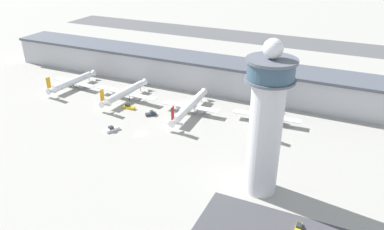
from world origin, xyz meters
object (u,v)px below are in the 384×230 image
object	(u,v)px
control_tower	(266,121)
airplane_gate_bravo	(125,93)
service_truck_fuel	(112,129)
airplane_gate_delta	(266,116)
service_truck_baggage	(151,114)
airplane_gate_charlie	(190,106)
airplane_gate_alpha	(73,82)
car_silver_sedan	(299,227)
service_truck_catering	(128,107)

from	to	relation	value
control_tower	airplane_gate_bravo	world-z (taller)	control_tower
airplane_gate_bravo	service_truck_fuel	xyz separation A→B (m)	(15.79, -34.95, -3.64)
airplane_gate_delta	service_truck_baggage	size ratio (longest dim) A/B	6.18
airplane_gate_charlie	airplane_gate_delta	xyz separation A→B (m)	(40.31, 6.14, -0.02)
airplane_gate_alpha	car_silver_sedan	world-z (taller)	airplane_gate_alpha
control_tower	car_silver_sedan	size ratio (longest dim) A/B	12.79
control_tower	airplane_gate_charlie	world-z (taller)	control_tower
service_truck_catering	car_silver_sedan	world-z (taller)	service_truck_catering
service_truck_fuel	car_silver_sedan	world-z (taller)	service_truck_fuel
control_tower	car_silver_sedan	bearing A→B (deg)	-40.91
airplane_gate_delta	service_truck_baggage	xyz separation A→B (m)	(-58.22, -16.75, -3.43)
airplane_gate_alpha	car_silver_sedan	xyz separation A→B (m)	(152.58, -67.16, -3.34)
service_truck_catering	service_truck_baggage	world-z (taller)	service_truck_catering
service_truck_baggage	control_tower	bearing A→B (deg)	-28.49
service_truck_fuel	service_truck_baggage	distance (m)	24.64
airplane_gate_charlie	service_truck_fuel	xyz separation A→B (m)	(-26.35, -33.76, -3.44)
service_truck_catering	airplane_gate_bravo	bearing A→B (deg)	131.47
airplane_gate_bravo	car_silver_sedan	world-z (taller)	airplane_gate_bravo
airplane_gate_charlie	car_silver_sedan	distance (m)	94.71
airplane_gate_charlie	service_truck_baggage	distance (m)	21.10
service_truck_fuel	service_truck_baggage	size ratio (longest dim) A/B	1.32
airplane_gate_alpha	car_silver_sedan	bearing A→B (deg)	-23.76
airplane_gate_bravo	car_silver_sedan	bearing A→B (deg)	-30.16
service_truck_fuel	airplane_gate_bravo	bearing A→B (deg)	114.32
service_truck_baggage	airplane_gate_delta	bearing A→B (deg)	16.05
control_tower	airplane_gate_alpha	bearing A→B (deg)	158.93
airplane_gate_delta	airplane_gate_alpha	bearing A→B (deg)	-178.68
service_truck_fuel	airplane_gate_alpha	bearing A→B (deg)	146.69
airplane_gate_bravo	service_truck_fuel	size ratio (longest dim) A/B	5.46
airplane_gate_alpha	service_truck_baggage	size ratio (longest dim) A/B	6.86
airplane_gate_bravo	airplane_gate_delta	world-z (taller)	airplane_gate_delta
control_tower	airplane_gate_alpha	xyz separation A→B (m)	(-135.18, 52.08, -25.34)
airplane_gate_charlie	car_silver_sedan	xyz separation A→B (m)	(69.83, -63.87, -3.74)
service_truck_catering	service_truck_baggage	bearing A→B (deg)	-7.99
airplane_gate_bravo	airplane_gate_charlie	bearing A→B (deg)	-1.61
airplane_gate_bravo	airplane_gate_charlie	world-z (taller)	airplane_gate_bravo
airplane_gate_alpha	service_truck_fuel	bearing A→B (deg)	-33.31
airplane_gate_charlie	service_truck_baggage	xyz separation A→B (m)	(-17.91, -10.61, -3.46)
airplane_gate_alpha	service_truck_catering	xyz separation A→B (m)	(49.08, -11.69, -2.98)
control_tower	service_truck_baggage	distance (m)	84.92
airplane_gate_charlie	service_truck_catering	size ratio (longest dim) A/B	6.31
airplane_gate_delta	airplane_gate_charlie	bearing A→B (deg)	-171.34
airplane_gate_charlie	airplane_gate_bravo	bearing A→B (deg)	178.39
airplane_gate_alpha	service_truck_fuel	size ratio (longest dim) A/B	5.20
airplane_gate_charlie	service_truck_baggage	bearing A→B (deg)	-149.35
airplane_gate_delta	service_truck_fuel	size ratio (longest dim) A/B	4.69
control_tower	service_truck_fuel	xyz separation A→B (m)	(-78.78, 15.03, -28.38)
service_truck_fuel	airplane_gate_charlie	bearing A→B (deg)	52.03
airplane_gate_alpha	airplane_gate_bravo	size ratio (longest dim) A/B	0.95
airplane_gate_alpha	service_truck_baggage	bearing A→B (deg)	-12.10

